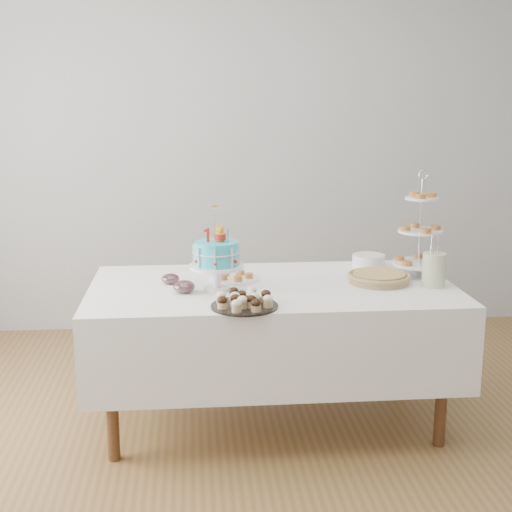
{
  "coord_description": "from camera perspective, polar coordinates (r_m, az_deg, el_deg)",
  "views": [
    {
      "loc": [
        -0.42,
        -3.32,
        1.74
      ],
      "look_at": [
        -0.09,
        0.3,
        0.93
      ],
      "focal_mm": 50.0,
      "sensor_mm": 36.0,
      "label": 1
    }
  ],
  "objects": [
    {
      "name": "table",
      "position": [
        3.84,
        1.29,
        -5.61
      ],
      "size": [
        1.92,
        1.02,
        0.77
      ],
      "color": "white",
      "rests_on": "floor"
    },
    {
      "name": "plate_stack",
      "position": [
        4.21,
        8.98,
        -0.39
      ],
      "size": [
        0.19,
        0.19,
        0.07
      ],
      "color": "white",
      "rests_on": "table"
    },
    {
      "name": "walls",
      "position": [
        3.37,
        1.94,
        5.91
      ],
      "size": [
        5.04,
        4.04,
        2.7
      ],
      "color": "#A6A9AC",
      "rests_on": "floor"
    },
    {
      "name": "pie",
      "position": [
        3.86,
        9.81,
        -1.69
      ],
      "size": [
        0.34,
        0.34,
        0.05
      ],
      "color": "tan",
      "rests_on": "table"
    },
    {
      "name": "utensil_pitcher",
      "position": [
        3.84,
        14.05,
        -0.97
      ],
      "size": [
        0.13,
        0.12,
        0.27
      ],
      "rotation": [
        0.0,
        0.0,
        0.19
      ],
      "color": "#F1E5D0",
      "rests_on": "table"
    },
    {
      "name": "tiered_stand",
      "position": [
        4.04,
        13.01,
        1.9
      ],
      "size": [
        0.3,
        0.3,
        0.59
      ],
      "color": "silver",
      "rests_on": "table"
    },
    {
      "name": "floor",
      "position": [
        3.77,
        1.78,
        -14.9
      ],
      "size": [
        5.0,
        5.0,
        0.0
      ],
      "primitive_type": "plane",
      "color": "brown",
      "rests_on": "ground"
    },
    {
      "name": "birthday_cake",
      "position": [
        3.65,
        -3.17,
        -0.93
      ],
      "size": [
        0.28,
        0.28,
        0.43
      ],
      "rotation": [
        0.0,
        0.0,
        -0.1
      ],
      "color": "white",
      "rests_on": "table"
    },
    {
      "name": "cupcake_tray",
      "position": [
        3.37,
        -0.93,
        -3.54
      ],
      "size": [
        0.32,
        0.32,
        0.07
      ],
      "color": "black",
      "rests_on": "table"
    },
    {
      "name": "pastry_plate",
      "position": [
        3.87,
        -1.69,
        -1.69
      ],
      "size": [
        0.26,
        0.26,
        0.04
      ],
      "color": "white",
      "rests_on": "table"
    },
    {
      "name": "jam_bowl_a",
      "position": [
        3.63,
        -5.77,
        -2.48
      ],
      "size": [
        0.11,
        0.11,
        0.07
      ],
      "color": "silver",
      "rests_on": "table"
    },
    {
      "name": "jam_bowl_b",
      "position": [
        3.81,
        -6.85,
        -1.83
      ],
      "size": [
        0.1,
        0.1,
        0.06
      ],
      "color": "silver",
      "rests_on": "table"
    }
  ]
}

